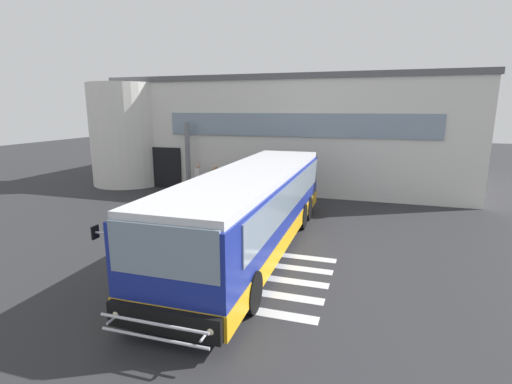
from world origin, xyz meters
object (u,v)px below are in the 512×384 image
at_px(entry_support_column, 188,157).
at_px(passenger_at_curb_edge, 223,180).
at_px(bus_main_foreground, 253,210).
at_px(passenger_near_column, 199,177).
at_px(passenger_by_doorway, 216,179).

relative_size(entry_support_column, passenger_at_curb_edge, 2.32).
bearing_deg(bus_main_foreground, passenger_near_column, 127.63).
bearing_deg(passenger_by_doorway, bus_main_foreground, -57.60).
xyz_separation_m(bus_main_foreground, passenger_by_doorway, (-4.44, 7.00, -0.41)).
bearing_deg(entry_support_column, passenger_near_column, -22.37).
relative_size(entry_support_column, passenger_by_doorway, 2.32).
xyz_separation_m(passenger_by_doorway, passenger_at_curb_edge, (0.57, -0.30, 0.03)).
height_order(passenger_near_column, passenger_at_curb_edge, same).
relative_size(passenger_near_column, passenger_at_curb_edge, 1.00).
distance_m(entry_support_column, passenger_by_doorway, 2.21).
relative_size(bus_main_foreground, passenger_by_doorway, 7.25).
relative_size(entry_support_column, bus_main_foreground, 0.32).
bearing_deg(passenger_at_curb_edge, passenger_near_column, 163.82).
bearing_deg(passenger_at_curb_edge, bus_main_foreground, -59.96).
height_order(bus_main_foreground, passenger_near_column, bus_main_foreground).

